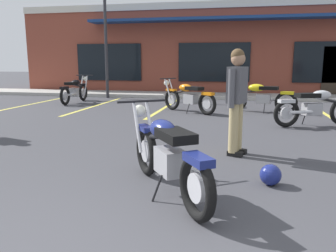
{
  "coord_description": "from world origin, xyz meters",
  "views": [
    {
      "loc": [
        1.17,
        -1.74,
        1.48
      ],
      "look_at": [
        0.16,
        3.05,
        0.55
      ],
      "focal_mm": 36.4,
      "sensor_mm": 36.0,
      "label": 1
    }
  ],
  "objects_px": {
    "parking_lot_lamp_post": "(104,22)",
    "motorcycle_blue_standard": "(75,90)",
    "helmet_on_pavement": "(271,175)",
    "person_by_back_row": "(237,96)",
    "motorcycle_black_cruiser": "(188,97)",
    "motorcycle_foreground_classic": "(167,154)",
    "motorcycle_silver_naked": "(260,97)",
    "motorcycle_red_sportbike": "(316,106)"
  },
  "relations": [
    {
      "from": "helmet_on_pavement",
      "to": "parking_lot_lamp_post",
      "type": "xyz_separation_m",
      "value": [
        -5.74,
        9.03,
        2.88
      ]
    },
    {
      "from": "motorcycle_silver_naked",
      "to": "helmet_on_pavement",
      "type": "bearing_deg",
      "value": -91.79
    },
    {
      "from": "motorcycle_red_sportbike",
      "to": "person_by_back_row",
      "type": "xyz_separation_m",
      "value": [
        -1.79,
        -2.93,
        0.49
      ]
    },
    {
      "from": "helmet_on_pavement",
      "to": "motorcycle_blue_standard",
      "type": "bearing_deg",
      "value": 130.59
    },
    {
      "from": "parking_lot_lamp_post",
      "to": "motorcycle_silver_naked",
      "type": "bearing_deg",
      "value": -24.74
    },
    {
      "from": "motorcycle_blue_standard",
      "to": "helmet_on_pavement",
      "type": "height_order",
      "value": "motorcycle_blue_standard"
    },
    {
      "from": "motorcycle_blue_standard",
      "to": "motorcycle_black_cruiser",
      "type": "bearing_deg",
      "value": -18.99
    },
    {
      "from": "motorcycle_silver_naked",
      "to": "parking_lot_lamp_post",
      "type": "bearing_deg",
      "value": 155.26
    },
    {
      "from": "motorcycle_blue_standard",
      "to": "parking_lot_lamp_post",
      "type": "bearing_deg",
      "value": 72.59
    },
    {
      "from": "motorcycle_silver_naked",
      "to": "parking_lot_lamp_post",
      "type": "height_order",
      "value": "parking_lot_lamp_post"
    },
    {
      "from": "motorcycle_blue_standard",
      "to": "motorcycle_foreground_classic",
      "type": "bearing_deg",
      "value": -56.91
    },
    {
      "from": "motorcycle_red_sportbike",
      "to": "helmet_on_pavement",
      "type": "relative_size",
      "value": 7.63
    },
    {
      "from": "motorcycle_black_cruiser",
      "to": "helmet_on_pavement",
      "type": "xyz_separation_m",
      "value": [
        1.88,
        -5.81,
        -0.33
      ]
    },
    {
      "from": "motorcycle_black_cruiser",
      "to": "motorcycle_blue_standard",
      "type": "bearing_deg",
      "value": 161.01
    },
    {
      "from": "parking_lot_lamp_post",
      "to": "motorcycle_red_sportbike",
      "type": "bearing_deg",
      "value": -34.03
    },
    {
      "from": "motorcycle_foreground_classic",
      "to": "motorcycle_red_sportbike",
      "type": "bearing_deg",
      "value": 61.97
    },
    {
      "from": "motorcycle_black_cruiser",
      "to": "motorcycle_silver_naked",
      "type": "relative_size",
      "value": 0.87
    },
    {
      "from": "motorcycle_silver_naked",
      "to": "motorcycle_blue_standard",
      "type": "xyz_separation_m",
      "value": [
        -6.48,
        1.03,
        0.0
      ]
    },
    {
      "from": "motorcycle_silver_naked",
      "to": "parking_lot_lamp_post",
      "type": "distance_m",
      "value": 7.02
    },
    {
      "from": "motorcycle_foreground_classic",
      "to": "motorcycle_blue_standard",
      "type": "bearing_deg",
      "value": 123.09
    },
    {
      "from": "motorcycle_silver_naked",
      "to": "person_by_back_row",
      "type": "relative_size",
      "value": 1.24
    },
    {
      "from": "motorcycle_red_sportbike",
      "to": "motorcycle_blue_standard",
      "type": "distance_m",
      "value": 8.22
    },
    {
      "from": "motorcycle_foreground_classic",
      "to": "motorcycle_black_cruiser",
      "type": "bearing_deg",
      "value": 96.32
    },
    {
      "from": "motorcycle_silver_naked",
      "to": "helmet_on_pavement",
      "type": "xyz_separation_m",
      "value": [
        -0.2,
        -6.3,
        -0.33
      ]
    },
    {
      "from": "motorcycle_blue_standard",
      "to": "person_by_back_row",
      "type": "distance_m",
      "value": 8.39
    },
    {
      "from": "person_by_back_row",
      "to": "helmet_on_pavement",
      "type": "height_order",
      "value": "person_by_back_row"
    },
    {
      "from": "parking_lot_lamp_post",
      "to": "person_by_back_row",
      "type": "bearing_deg",
      "value": -55.51
    },
    {
      "from": "person_by_back_row",
      "to": "helmet_on_pavement",
      "type": "bearing_deg",
      "value": -71.41
    },
    {
      "from": "motorcycle_foreground_classic",
      "to": "motorcycle_black_cruiser",
      "type": "xyz_separation_m",
      "value": [
        -0.7,
        6.31,
        0.0
      ]
    },
    {
      "from": "motorcycle_black_cruiser",
      "to": "motorcycle_silver_naked",
      "type": "xyz_separation_m",
      "value": [
        2.08,
        0.48,
        0.0
      ]
    },
    {
      "from": "helmet_on_pavement",
      "to": "motorcycle_foreground_classic",
      "type": "bearing_deg",
      "value": -157.22
    },
    {
      "from": "motorcycle_silver_naked",
      "to": "person_by_back_row",
      "type": "xyz_separation_m",
      "value": [
        -0.64,
        -4.97,
        0.49
      ]
    },
    {
      "from": "motorcycle_black_cruiser",
      "to": "helmet_on_pavement",
      "type": "bearing_deg",
      "value": -72.09
    },
    {
      "from": "motorcycle_red_sportbike",
      "to": "motorcycle_silver_naked",
      "type": "height_order",
      "value": "same"
    },
    {
      "from": "motorcycle_foreground_classic",
      "to": "motorcycle_silver_naked",
      "type": "xyz_separation_m",
      "value": [
        1.38,
        6.79,
        0.0
      ]
    },
    {
      "from": "person_by_back_row",
      "to": "motorcycle_black_cruiser",
      "type": "bearing_deg",
      "value": 107.71
    },
    {
      "from": "parking_lot_lamp_post",
      "to": "motorcycle_blue_standard",
      "type": "bearing_deg",
      "value": -107.41
    },
    {
      "from": "motorcycle_foreground_classic",
      "to": "parking_lot_lamp_post",
      "type": "height_order",
      "value": "parking_lot_lamp_post"
    },
    {
      "from": "motorcycle_red_sportbike",
      "to": "motorcycle_silver_naked",
      "type": "bearing_deg",
      "value": 119.25
    },
    {
      "from": "motorcycle_red_sportbike",
      "to": "motorcycle_blue_standard",
      "type": "height_order",
      "value": "same"
    },
    {
      "from": "motorcycle_red_sportbike",
      "to": "motorcycle_silver_naked",
      "type": "relative_size",
      "value": 0.96
    },
    {
      "from": "motorcycle_silver_naked",
      "to": "person_by_back_row",
      "type": "distance_m",
      "value": 5.04
    }
  ]
}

